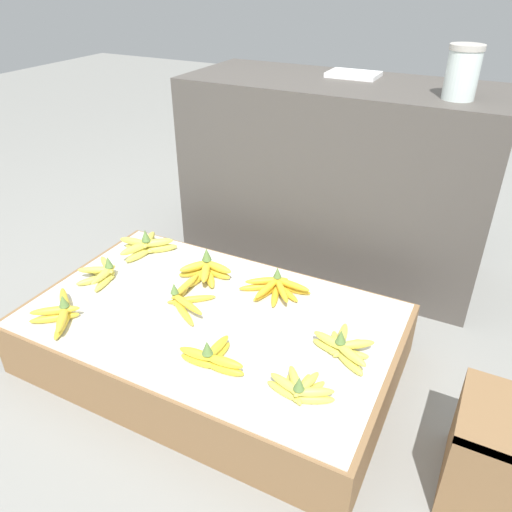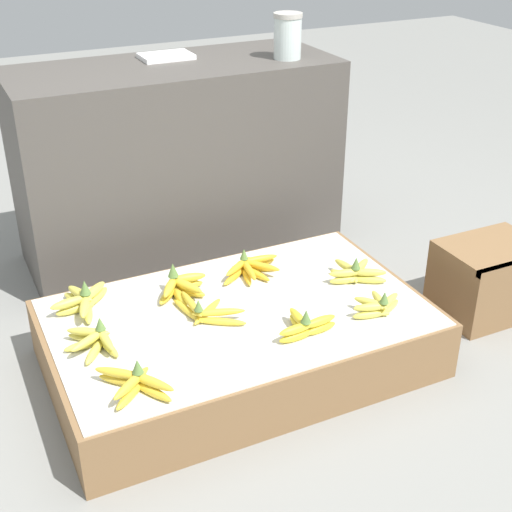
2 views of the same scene
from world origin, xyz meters
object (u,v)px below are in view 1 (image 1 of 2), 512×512
banana_bunch_middle_right (343,347)px  banana_bunch_back_midright (276,287)px  banana_bunch_front_left (61,312)px  banana_bunch_middle_left (102,273)px  glass_jar (463,72)px  banana_bunch_back_midleft (205,271)px  foam_tray_white (353,74)px  banana_bunch_middle_midleft (185,298)px  banana_bunch_front_midright (213,357)px  banana_bunch_front_right (301,389)px  banana_bunch_back_left (146,245)px

banana_bunch_middle_right → banana_bunch_back_midright: banana_bunch_middle_right is taller
banana_bunch_front_left → banana_bunch_middle_right: bearing=16.3°
banana_bunch_middle_left → glass_jar: bearing=35.8°
banana_bunch_back_midleft → banana_bunch_back_midright: size_ratio=0.80×
foam_tray_white → banana_bunch_back_midleft: bearing=-108.4°
banana_bunch_middle_left → banana_bunch_middle_midleft: 0.35m
banana_bunch_middle_right → foam_tray_white: size_ratio=0.95×
banana_bunch_front_midright → glass_jar: (0.42, 0.93, 0.65)m
banana_bunch_back_midright → foam_tray_white: (-0.01, 0.73, 0.58)m
banana_bunch_middle_right → banana_bunch_back_midleft: bearing=164.0°
banana_bunch_front_midright → banana_bunch_middle_left: (-0.59, 0.20, -0.00)m
banana_bunch_front_left → banana_bunch_middle_left: banana_bunch_front_left is taller
foam_tray_white → banana_bunch_front_right: bearing=-76.5°
banana_bunch_middle_right → banana_bunch_back_midright: size_ratio=0.78×
banana_bunch_middle_left → banana_bunch_back_midleft: 0.37m
banana_bunch_middle_left → banana_bunch_middle_midleft: bearing=1.6°
banana_bunch_back_left → foam_tray_white: foam_tray_white is taller
banana_bunch_back_left → banana_bunch_back_midright: size_ratio=0.92×
banana_bunch_middle_midleft → banana_bunch_back_midright: (0.25, 0.19, 0.00)m
banana_bunch_front_midright → banana_bunch_back_midright: (0.01, 0.41, -0.01)m
banana_bunch_front_midright → banana_bunch_middle_left: size_ratio=1.10×
banana_bunch_back_left → banana_bunch_back_midleft: bearing=-9.5°
banana_bunch_front_left → banana_bunch_back_left: bearing=93.2°
banana_bunch_front_left → banana_bunch_back_midright: bearing=39.0°
banana_bunch_back_left → banana_bunch_back_midleft: size_ratio=1.15×
banana_bunch_middle_midleft → glass_jar: 1.18m
banana_bunch_front_left → foam_tray_white: foam_tray_white is taller
banana_bunch_middle_left → banana_bunch_middle_right: 0.91m
banana_bunch_middle_right → glass_jar: (0.10, 0.72, 0.66)m
banana_bunch_front_midright → banana_bunch_middle_midleft: (-0.24, 0.21, -0.01)m
banana_bunch_back_midright → banana_bunch_middle_left: bearing=-161.4°
banana_bunch_back_left → foam_tray_white: bearing=51.6°
banana_bunch_back_left → glass_jar: glass_jar is taller
banana_bunch_front_left → banana_bunch_back_midright: banana_bunch_front_left is taller
banana_bunch_front_right → banana_bunch_middle_midleft: size_ratio=0.82×
banana_bunch_front_left → banana_bunch_middle_right: size_ratio=1.07×
banana_bunch_front_left → banana_bunch_middle_right: same height
banana_bunch_front_left → banana_bunch_back_left: size_ratio=0.90×
banana_bunch_middle_right → banana_bunch_back_left: (-0.89, 0.22, 0.01)m
banana_bunch_middle_midleft → banana_bunch_back_midright: 0.31m
banana_bunch_front_right → banana_bunch_back_midright: bearing=122.9°
banana_bunch_middle_right → banana_bunch_back_left: bearing=166.2°
foam_tray_white → banana_bunch_front_left: bearing=-114.5°
banana_bunch_back_midright → banana_bunch_front_left: bearing=-141.0°
foam_tray_white → banana_bunch_back_midright: bearing=-88.9°
banana_bunch_back_midright → foam_tray_white: bearing=91.1°
banana_bunch_front_right → banana_bunch_back_midright: size_ratio=0.79×
banana_bunch_front_midright → foam_tray_white: bearing=90.3°
banana_bunch_middle_left → banana_bunch_middle_right: size_ratio=0.97×
banana_bunch_middle_midleft → glass_jar: bearing=47.5°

